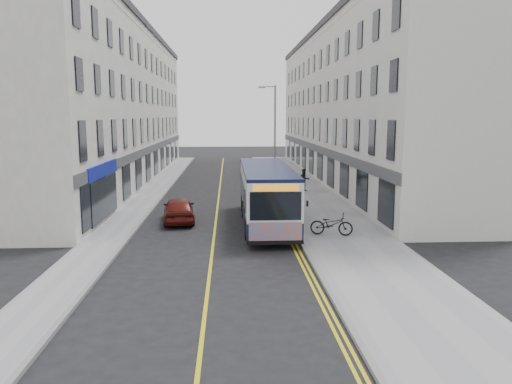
{
  "coord_description": "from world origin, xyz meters",
  "views": [
    {
      "loc": [
        0.74,
        -23.81,
        5.77
      ],
      "look_at": [
        2.22,
        3.25,
        1.6
      ],
      "focal_mm": 35.0,
      "sensor_mm": 36.0,
      "label": 1
    }
  ],
  "objects": [
    {
      "name": "pavement_west",
      "position": [
        -5.0,
        12.0,
        0.06
      ],
      "size": [
        2.0,
        64.0,
        0.12
      ],
      "primitive_type": "cube",
      "color": "gray",
      "rests_on": "ground"
    },
    {
      "name": "road_centre_line",
      "position": [
        0.0,
        12.0,
        0.0
      ],
      "size": [
        0.12,
        64.0,
        0.01
      ],
      "primitive_type": "cube",
      "color": "gold",
      "rests_on": "ground"
    },
    {
      "name": "road_dbl_yellow_inner",
      "position": [
        3.55,
        12.0,
        0.0
      ],
      "size": [
        0.1,
        64.0,
        0.01
      ],
      "primitive_type": "cube",
      "color": "gold",
      "rests_on": "ground"
    },
    {
      "name": "pavement_east",
      "position": [
        6.25,
        12.0,
        0.06
      ],
      "size": [
        4.5,
        64.0,
        0.12
      ],
      "primitive_type": "cube",
      "color": "gray",
      "rests_on": "ground"
    },
    {
      "name": "road_dbl_yellow_outer",
      "position": [
        3.75,
        12.0,
        0.0
      ],
      "size": [
        0.1,
        64.0,
        0.01
      ],
      "primitive_type": "cube",
      "color": "gold",
      "rests_on": "ground"
    },
    {
      "name": "pedestrian_near",
      "position": [
        4.86,
        9.01,
        1.1
      ],
      "size": [
        0.73,
        0.5,
        1.95
      ],
      "primitive_type": "imported",
      "rotation": [
        0.0,
        0.0,
        -0.05
      ],
      "color": "brown",
      "rests_on": "pavement_east"
    },
    {
      "name": "car_maroon",
      "position": [
        -2.0,
        3.11,
        0.7
      ],
      "size": [
        2.09,
        4.24,
        1.39
      ],
      "primitive_type": "imported",
      "rotation": [
        0.0,
        0.0,
        3.25
      ],
      "color": "#52130D",
      "rests_on": "ground"
    },
    {
      "name": "bicycle",
      "position": [
        5.6,
        -0.84,
        0.65
      ],
      "size": [
        2.13,
        1.19,
        1.06
      ],
      "primitive_type": "imported",
      "rotation": [
        0.0,
        0.0,
        1.32
      ],
      "color": "black",
      "rests_on": "pavement_east"
    },
    {
      "name": "kerb_east",
      "position": [
        4.0,
        12.0,
        0.07
      ],
      "size": [
        0.18,
        64.0,
        0.13
      ],
      "primitive_type": "cube",
      "color": "slate",
      "rests_on": "ground"
    },
    {
      "name": "city_bus",
      "position": [
        2.7,
        2.15,
        1.7
      ],
      "size": [
        2.5,
        10.71,
        3.11
      ],
      "color": "black",
      "rests_on": "ground"
    },
    {
      "name": "kerb_west",
      "position": [
        -4.0,
        12.0,
        0.07
      ],
      "size": [
        0.18,
        64.0,
        0.13
      ],
      "primitive_type": "cube",
      "color": "slate",
      "rests_on": "ground"
    },
    {
      "name": "terrace_west",
      "position": [
        -9.0,
        21.0,
        6.5
      ],
      "size": [
        6.0,
        46.0,
        13.0
      ],
      "primitive_type": "cube",
      "color": "white",
      "rests_on": "ground"
    },
    {
      "name": "car_white",
      "position": [
        3.2,
        23.92,
        0.74
      ],
      "size": [
        2.11,
        4.63,
        1.47
      ],
      "primitive_type": "imported",
      "rotation": [
        0.0,
        0.0,
        0.13
      ],
      "color": "white",
      "rests_on": "ground"
    },
    {
      "name": "ground",
      "position": [
        0.0,
        0.0,
        0.0
      ],
      "size": [
        140.0,
        140.0,
        0.0
      ],
      "primitive_type": "plane",
      "color": "black",
      "rests_on": "ground"
    },
    {
      "name": "streetlamp",
      "position": [
        4.17,
        14.0,
        4.38
      ],
      "size": [
        1.32,
        0.18,
        8.0
      ],
      "color": "gray",
      "rests_on": "ground"
    },
    {
      "name": "pedestrian_far",
      "position": [
        6.41,
        13.07,
        0.97
      ],
      "size": [
        0.98,
        0.86,
        1.71
      ],
      "primitive_type": "imported",
      "rotation": [
        0.0,
        0.0,
        0.3
      ],
      "color": "black",
      "rests_on": "pavement_east"
    },
    {
      "name": "terrace_east",
      "position": [
        11.5,
        21.0,
        6.5
      ],
      "size": [
        6.0,
        46.0,
        13.0
      ],
      "primitive_type": "cube",
      "color": "silver",
      "rests_on": "ground"
    }
  ]
}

